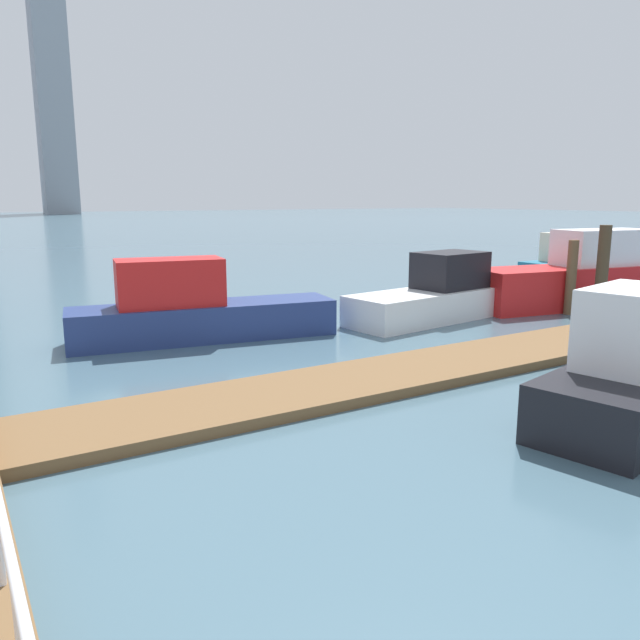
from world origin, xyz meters
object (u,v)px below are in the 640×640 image
object	(u,v)px
moored_boat_1	(586,265)
moored_boat_0	(435,296)
moored_boat_2	(195,310)
moored_boat_3	(586,277)

from	to	relation	value
moored_boat_1	moored_boat_0	bearing A→B (deg)	-166.00
moored_boat_2	moored_boat_3	world-z (taller)	moored_boat_3
moored_boat_1	moored_boat_2	bearing A→B (deg)	-174.97
moored_boat_0	moored_boat_1	size ratio (longest dim) A/B	0.89
moored_boat_1	moored_boat_2	world-z (taller)	moored_boat_1
moored_boat_3	moored_boat_0	bearing A→B (deg)	172.22
moored_boat_3	moored_boat_2	bearing A→B (deg)	171.46
moored_boat_1	moored_boat_2	size ratio (longest dim) A/B	0.93
moored_boat_2	moored_boat_3	distance (m)	12.27
moored_boat_0	moored_boat_2	xyz separation A→B (m)	(-6.58, 1.06, 0.04)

